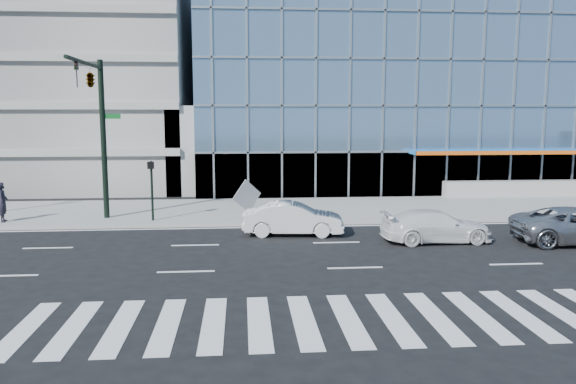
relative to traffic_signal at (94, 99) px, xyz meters
name	(u,v)px	position (x,y,z in m)	size (l,w,h in m)	color
ground	(336,243)	(11.00, -4.57, -6.16)	(160.00, 160.00, 0.00)	black
sidewalk	(313,209)	(11.00, 3.43, -6.09)	(120.00, 8.00, 0.15)	gray
theatre_building	(444,91)	(25.00, 21.43, 1.34)	(42.00, 26.00, 15.00)	#6688AA
parking_garage	(48,59)	(-9.00, 21.43, 3.84)	(24.00, 24.00, 20.00)	gray
ramp_block	(214,148)	(5.00, 13.43, -3.16)	(6.00, 8.00, 6.00)	gray
traffic_signal	(94,99)	(0.00, 0.00, 0.00)	(1.14, 5.74, 8.00)	black
ped_signal_post	(151,181)	(2.50, 0.37, -4.02)	(0.30, 0.33, 3.00)	black
white_suv	(436,226)	(15.29, -4.76, -5.48)	(1.92, 4.73, 1.37)	white
white_sedan	(293,219)	(9.29, -2.85, -5.42)	(1.59, 4.55, 1.50)	silver
pedestrian	(3,202)	(-4.85, 0.69, -5.03)	(0.72, 0.47, 1.97)	black
tilted_panel	(247,196)	(7.25, 2.25, -5.10)	(1.30, 0.06, 1.30)	#A0A0A0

